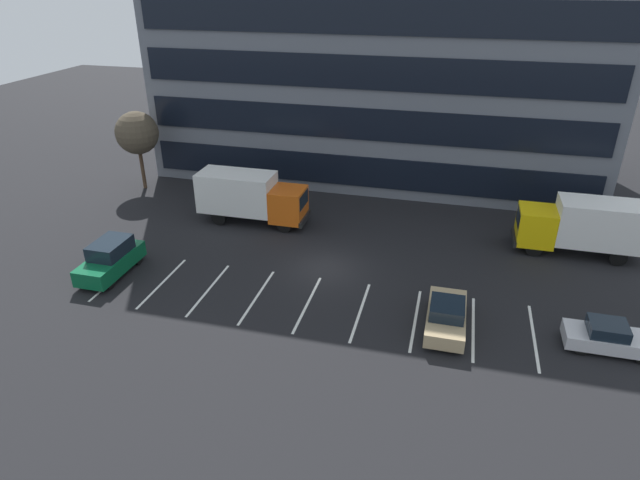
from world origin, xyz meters
name	(u,v)px	position (x,y,z in m)	size (l,w,h in m)	color
ground_plane	(325,268)	(0.00, 0.00, 0.00)	(120.00, 120.00, 0.00)	black
office_building	(382,37)	(0.00, 17.95, 10.80)	(34.71, 13.18, 21.60)	slate
lot_markings	(307,304)	(0.00, -3.89, 0.00)	(22.54, 5.40, 0.01)	silver
box_truck_yellow	(584,225)	(14.57, 5.64, 1.94)	(7.43, 2.46, 3.44)	yellow
box_truck_orange	(250,196)	(-6.49, 4.97, 1.93)	(7.41, 2.45, 3.43)	#D85914
sedan_tan	(446,316)	(7.05, -4.28, 0.74)	(1.82, 4.35, 1.56)	tan
suv_forest	(111,259)	(-11.64, -3.67, 0.96)	(1.87, 4.40, 1.99)	#0C5933
sedan_silver	(609,337)	(14.32, -4.05, 0.67)	(3.94, 1.65, 1.41)	silver
bare_tree	(137,133)	(-17.00, 8.86, 4.43)	(3.24, 3.24, 6.07)	#473323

